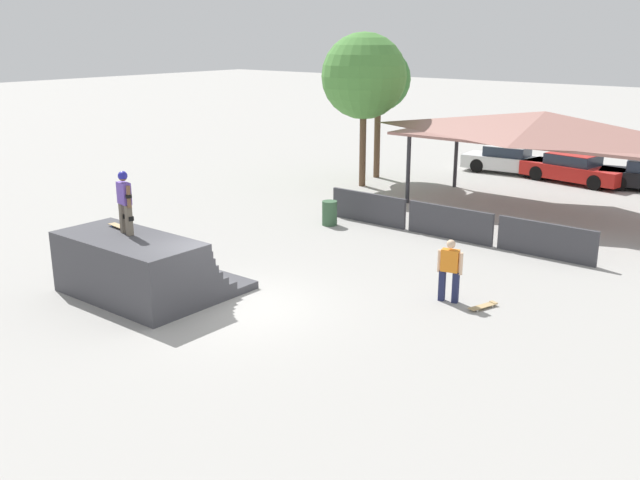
# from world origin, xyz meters

# --- Properties ---
(ground_plane) EXTENTS (160.00, 160.00, 0.00)m
(ground_plane) POSITION_xyz_m (0.00, 0.00, 0.00)
(ground_plane) COLOR #A3A09B
(quarter_pipe_ramp) EXTENTS (4.02, 3.43, 1.58)m
(quarter_pipe_ramp) POSITION_xyz_m (-2.43, -0.81, 0.70)
(quarter_pipe_ramp) COLOR #424247
(quarter_pipe_ramp) RESTS_ON ground
(skater_on_deck) EXTENTS (0.69, 0.29, 1.60)m
(skater_on_deck) POSITION_xyz_m (-2.74, -0.87, 2.50)
(skater_on_deck) COLOR #6B6051
(skater_on_deck) RESTS_ON quarter_pipe_ramp
(skateboard_on_deck) EXTENTS (0.83, 0.29, 0.09)m
(skateboard_on_deck) POSITION_xyz_m (-3.29, -0.70, 1.64)
(skateboard_on_deck) COLOR blue
(skateboard_on_deck) RESTS_ON quarter_pipe_ramp
(bystander_walking) EXTENTS (0.65, 0.30, 1.60)m
(bystander_walking) POSITION_xyz_m (3.90, 3.69, 0.89)
(bystander_walking) COLOR #1E2347
(bystander_walking) RESTS_ON ground
(skateboard_on_ground) EXTENTS (0.44, 0.85, 0.09)m
(skateboard_on_ground) POSITION_xyz_m (4.80, 3.83, 0.06)
(skateboard_on_ground) COLOR silver
(skateboard_on_ground) RESTS_ON ground
(barrier_fence) EXTENTS (9.44, 0.12, 1.05)m
(barrier_fence) POSITION_xyz_m (1.16, 8.69, 0.53)
(barrier_fence) COLOR #3D3D42
(barrier_fence) RESTS_ON ground
(pavilion_shelter) EXTENTS (10.56, 4.48, 3.70)m
(pavilion_shelter) POSITION_xyz_m (1.92, 13.98, 3.16)
(pavilion_shelter) COLOR #2D2D33
(pavilion_shelter) RESTS_ON ground
(tree_beside_pavilion) EXTENTS (3.57, 3.57, 6.45)m
(tree_beside_pavilion) POSITION_xyz_m (-5.82, 13.59, 4.65)
(tree_beside_pavilion) COLOR brown
(tree_beside_pavilion) RESTS_ON ground
(tree_far_back) EXTENTS (2.85, 2.85, 5.85)m
(tree_far_back) POSITION_xyz_m (-6.41, 15.55, 4.39)
(tree_far_back) COLOR brown
(tree_far_back) RESTS_ON ground
(trash_bin) EXTENTS (0.52, 0.52, 0.85)m
(trash_bin) POSITION_xyz_m (-2.89, 7.56, 0.42)
(trash_bin) COLOR #385B3D
(trash_bin) RESTS_ON ground
(parked_car_white) EXTENTS (4.35, 2.02, 1.27)m
(parked_car_white) POSITION_xyz_m (-2.17, 20.37, 0.60)
(parked_car_white) COLOR silver
(parked_car_white) RESTS_ON ground
(parked_car_red) EXTENTS (4.75, 2.41, 1.27)m
(parked_car_red) POSITION_xyz_m (1.07, 20.04, 0.60)
(parked_car_red) COLOR red
(parked_car_red) RESTS_ON ground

